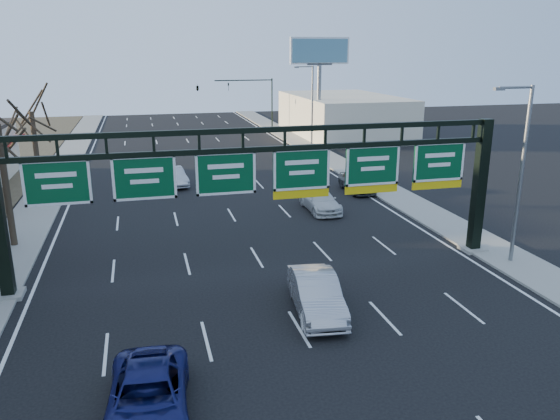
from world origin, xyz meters
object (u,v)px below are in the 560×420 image
object	(u,v)px
sign_gantry	(268,181)
car_blue_suv	(148,398)
car_white_wagon	(320,201)
car_silver_sedan	(316,294)

from	to	relation	value
sign_gantry	car_blue_suv	distance (m)	12.44
car_blue_suv	car_white_wagon	size ratio (longest dim) A/B	1.09
car_blue_suv	car_silver_sedan	xyz separation A→B (m)	(6.98, 5.34, 0.10)
car_silver_sedan	car_blue_suv	bearing A→B (deg)	-135.97
sign_gantry	car_blue_suv	world-z (taller)	sign_gantry
sign_gantry	car_blue_suv	bearing A→B (deg)	-120.80
sign_gantry	car_blue_suv	size ratio (longest dim) A/B	4.72
sign_gantry	car_silver_sedan	xyz separation A→B (m)	(0.93, -4.80, -3.81)
sign_gantry	car_white_wagon	xyz separation A→B (m)	(5.90, 9.55, -3.94)
sign_gantry	car_silver_sedan	bearing A→B (deg)	-79.02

